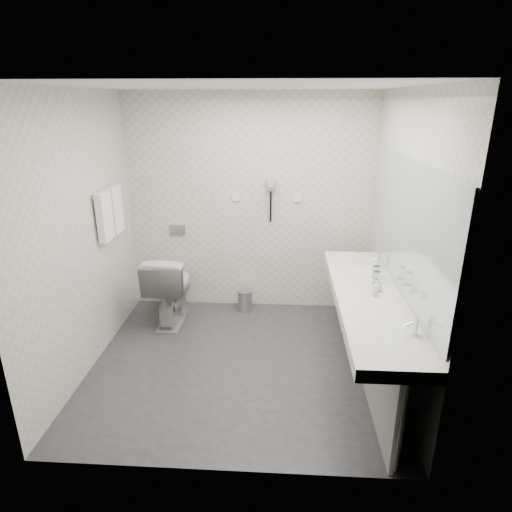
{
  "coord_description": "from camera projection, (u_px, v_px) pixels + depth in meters",
  "views": [
    {
      "loc": [
        0.38,
        -3.59,
        2.4
      ],
      "look_at": [
        0.15,
        0.15,
        1.05
      ],
      "focal_mm": 30.53,
      "sensor_mm": 36.0,
      "label": 1
    }
  ],
  "objects": [
    {
      "name": "floor",
      "position": [
        240.0,
        363.0,
        4.21
      ],
      "size": [
        2.8,
        2.8,
        0.0
      ],
      "primitive_type": "plane",
      "color": "#2E2E34",
      "rests_on": "ground"
    },
    {
      "name": "ceiling",
      "position": [
        235.0,
        86.0,
        3.36
      ],
      "size": [
        2.8,
        2.8,
        0.0
      ],
      "primitive_type": "plane",
      "rotation": [
        3.14,
        0.0,
        0.0
      ],
      "color": "silver",
      "rests_on": "wall_back"
    },
    {
      "name": "wall_back",
      "position": [
        249.0,
        206.0,
        5.01
      ],
      "size": [
        2.8,
        0.0,
        2.8
      ],
      "primitive_type": "plane",
      "rotation": [
        1.57,
        0.0,
        0.0
      ],
      "color": "beige",
      "rests_on": "floor"
    },
    {
      "name": "wall_front",
      "position": [
        216.0,
        307.0,
        2.57
      ],
      "size": [
        2.8,
        0.0,
        2.8
      ],
      "primitive_type": "plane",
      "rotation": [
        -1.57,
        0.0,
        0.0
      ],
      "color": "beige",
      "rests_on": "floor"
    },
    {
      "name": "wall_left",
      "position": [
        81.0,
        237.0,
        3.87
      ],
      "size": [
        0.0,
        2.6,
        2.6
      ],
      "primitive_type": "plane",
      "rotation": [
        1.57,
        0.0,
        1.57
      ],
      "color": "beige",
      "rests_on": "floor"
    },
    {
      "name": "wall_right",
      "position": [
        401.0,
        243.0,
        3.71
      ],
      "size": [
        0.0,
        2.6,
        2.6
      ],
      "primitive_type": "plane",
      "rotation": [
        1.57,
        0.0,
        -1.57
      ],
      "color": "beige",
      "rests_on": "floor"
    },
    {
      "name": "vanity_counter",
      "position": [
        368.0,
        300.0,
        3.69
      ],
      "size": [
        0.55,
        2.2,
        0.1
      ],
      "primitive_type": "cube",
      "color": "silver",
      "rests_on": "floor"
    },
    {
      "name": "vanity_panel",
      "position": [
        367.0,
        344.0,
        3.83
      ],
      "size": [
        0.03,
        2.15,
        0.75
      ],
      "primitive_type": "cube",
      "color": "gray",
      "rests_on": "floor"
    },
    {
      "name": "vanity_post_near",
      "position": [
        400.0,
        428.0,
        2.85
      ],
      "size": [
        0.06,
        0.06,
        0.75
      ],
      "primitive_type": "cylinder",
      "color": "silver",
      "rests_on": "floor"
    },
    {
      "name": "vanity_post_far",
      "position": [
        353.0,
        294.0,
        4.8
      ],
      "size": [
        0.06,
        0.06,
        0.75
      ],
      "primitive_type": "cylinder",
      "color": "silver",
      "rests_on": "floor"
    },
    {
      "name": "mirror",
      "position": [
        408.0,
        227.0,
        3.45
      ],
      "size": [
        0.02,
        2.2,
        1.05
      ],
      "primitive_type": "cube",
      "color": "#B2BCC6",
      "rests_on": "wall_right"
    },
    {
      "name": "basin_near",
      "position": [
        385.0,
        336.0,
        3.06
      ],
      "size": [
        0.4,
        0.31,
        0.05
      ],
      "primitive_type": "ellipsoid",
      "color": "white",
      "rests_on": "vanity_counter"
    },
    {
      "name": "basin_far",
      "position": [
        356.0,
        268.0,
        4.28
      ],
      "size": [
        0.4,
        0.31,
        0.05
      ],
      "primitive_type": "ellipsoid",
      "color": "white",
      "rests_on": "vanity_counter"
    },
    {
      "name": "faucet_near",
      "position": [
        415.0,
        325.0,
        3.02
      ],
      "size": [
        0.04,
        0.04,
        0.15
      ],
      "primitive_type": "cylinder",
      "color": "silver",
      "rests_on": "vanity_counter"
    },
    {
      "name": "faucet_far",
      "position": [
        377.0,
        260.0,
        4.24
      ],
      "size": [
        0.04,
        0.04,
        0.15
      ],
      "primitive_type": "cylinder",
      "color": "silver",
      "rests_on": "vanity_counter"
    },
    {
      "name": "soap_bottle_a",
      "position": [
        375.0,
        291.0,
        3.63
      ],
      "size": [
        0.05,
        0.05,
        0.09
      ],
      "primitive_type": "imported",
      "rotation": [
        0.0,
        0.0,
        0.44
      ],
      "color": "beige",
      "rests_on": "vanity_counter"
    },
    {
      "name": "soap_bottle_b",
      "position": [
        378.0,
        285.0,
        3.73
      ],
      "size": [
        0.09,
        0.09,
        0.1
      ],
      "primitive_type": "imported",
      "rotation": [
        0.0,
        0.0,
        -0.13
      ],
      "color": "beige",
      "rests_on": "vanity_counter"
    },
    {
      "name": "glass_left",
      "position": [
        377.0,
        278.0,
        3.87
      ],
      "size": [
        0.07,
        0.07,
        0.12
      ],
      "primitive_type": "cylinder",
      "rotation": [
        0.0,
        0.0,
        -0.08
      ],
      "color": "silver",
      "rests_on": "vanity_counter"
    },
    {
      "name": "glass_right",
      "position": [
        376.0,
        272.0,
        4.0
      ],
      "size": [
        0.08,
        0.08,
        0.12
      ],
      "primitive_type": "cylinder",
      "rotation": [
        0.0,
        0.0,
        0.22
      ],
      "color": "silver",
      "rests_on": "vanity_counter"
    },
    {
      "name": "toilet",
      "position": [
        170.0,
        287.0,
        4.9
      ],
      "size": [
        0.46,
        0.81,
        0.82
      ],
      "primitive_type": "imported",
      "rotation": [
        0.0,
        0.0,
        3.14
      ],
      "color": "white",
      "rests_on": "floor"
    },
    {
      "name": "flush_plate",
      "position": [
        178.0,
        230.0,
        5.14
      ],
      "size": [
        0.18,
        0.02,
        0.12
      ],
      "primitive_type": "cube",
      "color": "#B2B5BA",
      "rests_on": "wall_back"
    },
    {
      "name": "pedal_bin",
      "position": [
        245.0,
        301.0,
        5.23
      ],
      "size": [
        0.18,
        0.18,
        0.24
      ],
      "primitive_type": "cylinder",
      "rotation": [
        0.0,
        0.0,
        -0.03
      ],
      "color": "#B2B5BA",
      "rests_on": "floor"
    },
    {
      "name": "bin_lid",
      "position": [
        245.0,
        291.0,
        5.18
      ],
      "size": [
        0.17,
        0.17,
        0.02
      ],
      "primitive_type": "cylinder",
      "color": "#B2B5BA",
      "rests_on": "pedal_bin"
    },
    {
      "name": "towel_rail",
      "position": [
        107.0,
        191.0,
        4.28
      ],
      "size": [
        0.02,
        0.62,
        0.02
      ],
      "primitive_type": "cylinder",
      "rotation": [
        1.57,
        0.0,
        0.0
      ],
      "color": "silver",
      "rests_on": "wall_left"
    },
    {
      "name": "towel_near",
      "position": [
        105.0,
        217.0,
        4.22
      ],
      "size": [
        0.07,
        0.24,
        0.48
      ],
      "primitive_type": "cube",
      "color": "white",
      "rests_on": "towel_rail"
    },
    {
      "name": "towel_far",
      "position": [
        115.0,
        210.0,
        4.48
      ],
      "size": [
        0.07,
        0.24,
        0.48
      ],
      "primitive_type": "cube",
      "color": "white",
      "rests_on": "towel_rail"
    },
    {
      "name": "dryer_cradle",
      "position": [
        271.0,
        185.0,
        4.88
      ],
      "size": [
        0.1,
        0.04,
        0.14
      ],
      "primitive_type": "cube",
      "color": "#97989D",
      "rests_on": "wall_back"
    },
    {
      "name": "dryer_barrel",
      "position": [
        271.0,
        183.0,
        4.8
      ],
      "size": [
        0.08,
        0.14,
        0.08
      ],
      "primitive_type": "cylinder",
      "rotation": [
        1.57,
        0.0,
        0.0
      ],
      "color": "#97989D",
      "rests_on": "dryer_cradle"
    },
    {
      "name": "dryer_cord",
      "position": [
        271.0,
        207.0,
        4.95
      ],
      "size": [
        0.02,
        0.02,
        0.35
      ],
      "primitive_type": "cylinder",
      "color": "black",
      "rests_on": "dryer_cradle"
    },
    {
      "name": "switch_plate_a",
      "position": [
        236.0,
        197.0,
        4.97
      ],
      "size": [
        0.09,
        0.02,
        0.09
      ],
      "primitive_type": "cube",
      "color": "white",
      "rests_on": "wall_back"
    },
    {
      "name": "switch_plate_b",
      "position": [
        297.0,
        198.0,
        4.93
      ],
      "size": [
        0.09,
        0.02,
        0.09
      ],
      "primitive_type": "cube",
      "color": "white",
      "rests_on": "wall_back"
    }
  ]
}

